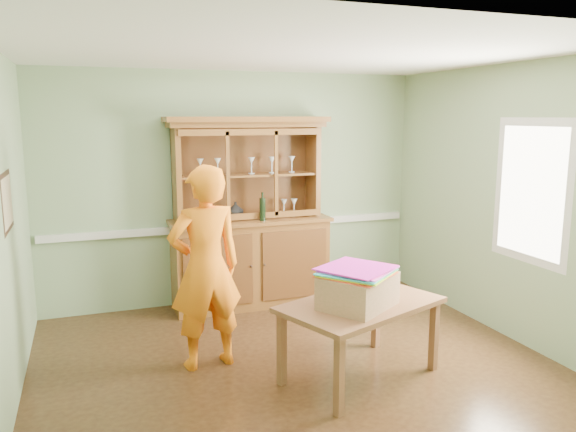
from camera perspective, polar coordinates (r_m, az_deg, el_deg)
name	(u,v)px	position (r m, az deg, el deg)	size (l,w,h in m)	color
floor	(295,365)	(5.18, 0.72, -14.90)	(4.50, 4.50, 0.00)	#4F3219
ceiling	(296,52)	(4.72, 0.80, 16.29)	(4.50, 4.50, 0.00)	white
wall_back	(236,188)	(6.66, -5.34, 2.82)	(4.50, 4.50, 0.00)	#86A279
wall_left	(2,235)	(4.51, -27.06, -1.77)	(4.00, 4.00, 0.00)	#86A279
wall_right	(509,203)	(5.94, 21.51, 1.27)	(4.00, 4.00, 0.00)	#86A279
wall_front	(431,280)	(3.03, 14.30, -6.36)	(4.50, 4.50, 0.00)	#86A279
chair_rail	(237,226)	(6.71, -5.22, -1.02)	(4.41, 0.05, 0.08)	silver
framed_map	(8,202)	(4.77, -26.59, 1.30)	(0.03, 0.60, 0.46)	#311E13
window_panel	(531,192)	(5.69, 23.44, 2.29)	(0.03, 0.96, 1.36)	silver
china_hutch	(250,240)	(6.55, -3.93, -2.46)	(1.86, 0.61, 2.19)	brown
dining_table	(361,311)	(4.80, 7.40, -9.56)	(1.52, 1.22, 0.66)	brown
cardboard_box	(358,291)	(4.62, 7.12, -7.53)	(0.58, 0.46, 0.27)	#A97857
kite_stack	(356,271)	(4.58, 6.88, -5.53)	(0.72, 0.72, 0.06)	red
person	(205,268)	(4.93, -8.39, -5.22)	(0.65, 0.43, 1.79)	orange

